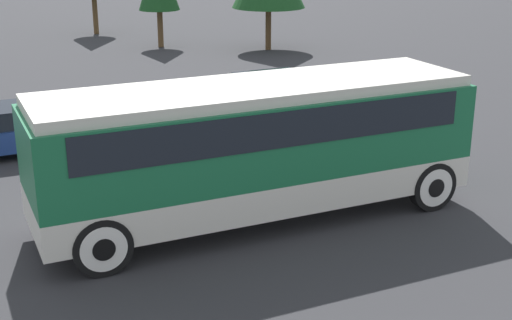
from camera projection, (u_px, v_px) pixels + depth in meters
ground_plane at (256, 218)px, 15.45m from camera, size 120.00×120.00×0.00m
tour_bus at (260, 139)px, 14.91m from camera, size 9.33×2.64×2.97m
parked_car_near at (32, 127)px, 19.78m from camera, size 4.55×1.89×1.33m
parked_car_mid at (274, 93)px, 23.66m from camera, size 4.13×1.90×1.31m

